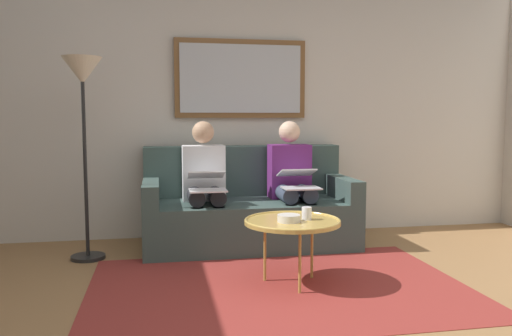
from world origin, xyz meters
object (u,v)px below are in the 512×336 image
person_right (205,181)px  laptop_white (207,182)px  standing_lamp (83,93)px  cup (307,213)px  coffee_table (292,222)px  person_left (292,179)px  bowl (289,218)px  couch (248,211)px  laptop_silver (299,179)px  framed_mirror (241,79)px

person_right → laptop_white: person_right is taller
laptop_white → standing_lamp: standing_lamp is taller
cup → person_right: 1.31m
coffee_table → standing_lamp: (1.51, -0.95, 0.93)m
cup → standing_lamp: (1.61, -0.95, 0.87)m
cup → person_left: bearing=-99.4°
bowl → person_left: person_left is taller
standing_lamp → couch: bearing=-169.2°
laptop_silver → standing_lamp: 1.95m
person_left → laptop_silver: bearing=90.0°
framed_mirror → bowl: bearing=92.5°
cup → laptop_white: 1.11m
bowl → couch: bearing=-86.8°
laptop_silver → person_right: size_ratio=0.34×
bowl → framed_mirror: bearing=-87.5°
person_left → laptop_silver: 0.23m
bowl → person_right: bearing=-68.4°
framed_mirror → person_left: framed_mirror is taller
cup → standing_lamp: bearing=-30.5°
bowl → laptop_silver: size_ratio=0.41×
couch → cup: bearing=99.9°
framed_mirror → bowl: framed_mirror is taller
couch → person_right: bearing=9.6°
person_right → person_left: bearing=180.0°
bowl → standing_lamp: size_ratio=0.10×
framed_mirror → standing_lamp: (1.40, 0.66, -0.18)m
couch → person_right: person_right is taller
bowl → laptop_white: (0.47, -0.96, 0.15)m
cup → couch: bearing=-80.1°
person_left → person_right: same height
coffee_table → standing_lamp: bearing=-32.3°
coffee_table → laptop_white: laptop_white is taller
couch → standing_lamp: 1.77m
coffee_table → cup: 0.12m
framed_mirror → cup: bearing=97.6°
coffee_table → bowl: bearing=51.7°
couch → bowl: size_ratio=11.89×
coffee_table → person_right: (0.51, -1.15, 0.16)m
person_left → standing_lamp: 1.96m
person_right → laptop_white: bearing=90.0°
coffee_table → laptop_white: 1.06m
person_left → person_right: (0.81, 0.00, 0.00)m
laptop_silver → person_right: 0.84m
framed_mirror → person_left: bearing=131.4°
couch → cup: couch is taller
person_right → laptop_white: 0.23m
couch → laptop_white: couch is taller
standing_lamp → coffee_table: bearing=147.7°
couch → bowl: bearing=93.2°
laptop_silver → person_right: (0.81, -0.23, -0.02)m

